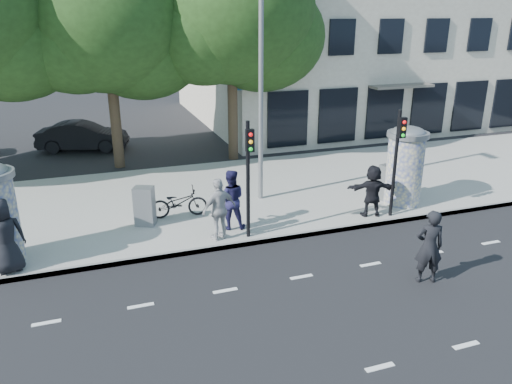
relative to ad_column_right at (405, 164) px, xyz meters
name	(u,v)px	position (x,y,z in m)	size (l,w,h in m)	color
ground	(327,306)	(-5.20, -4.70, -1.54)	(120.00, 120.00, 0.00)	black
sidewalk	(232,195)	(-5.20, 2.80, -1.46)	(40.00, 8.00, 0.15)	gray
curb	(271,240)	(-5.20, -1.15, -1.46)	(40.00, 0.10, 0.16)	slate
lane_dash_near	(380,367)	(-5.20, -6.90, -1.53)	(32.00, 0.12, 0.01)	silver
lane_dash_far	(301,277)	(-5.20, -3.30, -1.53)	(32.00, 0.12, 0.01)	silver
ad_column_right	(405,164)	(0.00, 0.00, 0.00)	(1.36, 1.36, 2.65)	beige
traffic_pole_near	(249,168)	(-5.80, -0.91, 0.69)	(0.22, 0.31, 3.40)	black
traffic_pole_far	(397,153)	(-1.00, -0.91, 0.69)	(0.22, 0.31, 3.40)	black
street_lamp	(262,62)	(-4.40, 1.93, 3.26)	(0.25, 0.93, 8.00)	slate
tree_near_left	(106,18)	(-8.70, 8.00, 4.53)	(6.80, 6.80, 8.97)	#38281C
tree_center	(231,11)	(-3.70, 7.60, 4.77)	(7.00, 7.00, 9.30)	#38281C
building	(359,17)	(6.80, 15.29, 4.46)	(20.30, 15.85, 12.00)	#ACA190
ped_a	(5,236)	(-12.11, -0.85, -0.42)	(0.95, 0.62, 1.94)	black
ped_c	(231,200)	(-6.10, -0.10, -0.48)	(0.89, 0.69, 1.82)	#1B193F
ped_e	(219,209)	(-6.62, -0.74, -0.48)	(1.07, 0.61, 1.82)	#A4A4A7
ped_f	(372,191)	(-1.60, -0.65, -0.55)	(1.55, 0.56, 1.68)	black
man_road	(429,247)	(-2.38, -4.49, -0.59)	(0.69, 0.45, 1.89)	black
bicycle	(179,203)	(-7.41, 1.28, -0.91)	(1.80, 0.63, 0.95)	black
cabinet_left	(145,206)	(-8.50, 0.98, -0.78)	(0.58, 0.42, 1.22)	gray
cabinet_right	(388,182)	(-0.26, 0.47, -0.77)	(0.59, 0.43, 1.24)	slate
car_mid	(83,136)	(-10.09, 11.40, -0.85)	(4.17, 1.45, 1.37)	black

